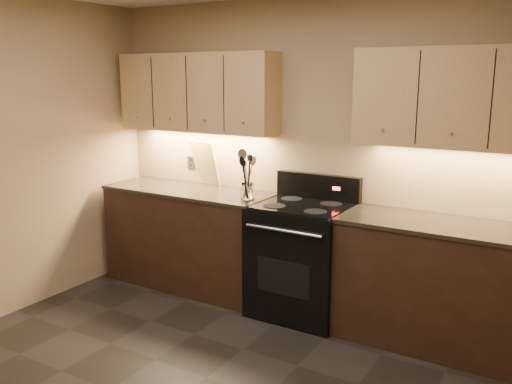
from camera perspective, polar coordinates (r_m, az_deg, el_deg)
wall_back at (r=4.64m, az=5.95°, el=4.01°), size 4.00×0.04×2.60m
counter_left at (r=5.14m, az=-6.92°, el=-4.75°), size 1.62×0.62×0.93m
counter_right at (r=4.21m, az=18.75°, el=-9.23°), size 1.46×0.62×0.93m
stove at (r=4.52m, az=4.90°, el=-6.92°), size 0.76×0.68×1.14m
upper_cab_left at (r=5.04m, az=-6.25°, el=10.36°), size 1.60×0.30×0.70m
upper_cab_right at (r=4.08m, az=20.51°, el=9.26°), size 1.44×0.30×0.70m
outlet_plate at (r=5.34m, az=-6.85°, el=3.11°), size 0.08×0.01×0.12m
utensil_crock at (r=4.57m, az=-0.92°, el=0.06°), size 0.15×0.15×0.14m
cutting_board at (r=5.17m, az=-5.37°, el=3.07°), size 0.36×0.21×0.43m
wooden_spoon at (r=4.56m, az=-1.19°, el=1.60°), size 0.12×0.14×0.35m
black_spoon at (r=4.55m, az=-0.91°, el=1.64°), size 0.07×0.13×0.36m
black_turner at (r=4.53m, az=-0.89°, el=1.70°), size 0.10×0.14×0.38m
steel_spatula at (r=4.54m, az=-0.45°, el=1.48°), size 0.18×0.10×0.34m
steel_skimmer at (r=4.50m, az=-0.73°, el=1.81°), size 0.18×0.13×0.41m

